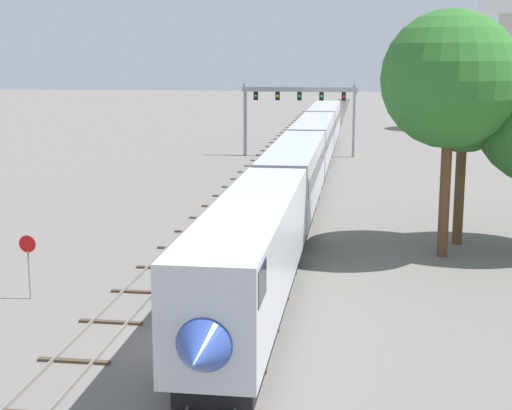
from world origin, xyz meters
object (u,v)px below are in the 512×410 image
object	(u,v)px
water_tower	(509,8)
trackside_tree_left	(450,80)
trackside_tree_mid	(464,97)
stop_sign	(28,258)
passenger_train	(306,158)
signal_gantry	(299,103)

from	to	relation	value
water_tower	trackside_tree_left	size ratio (longest dim) A/B	1.72
trackside_tree_mid	trackside_tree_left	bearing A→B (deg)	-111.01
trackside_tree_left	stop_sign	bearing A→B (deg)	-151.94
passenger_train	trackside_tree_left	bearing A→B (deg)	-65.45
trackside_tree_left	trackside_tree_mid	distance (m)	3.27
water_tower	trackside_tree_left	bearing A→B (deg)	-102.01
stop_sign	trackside_tree_left	distance (m)	22.45
signal_gantry	trackside_tree_left	size ratio (longest dim) A/B	0.94
passenger_train	stop_sign	xyz separation A→B (m)	(-10.00, -28.99, -0.73)
signal_gantry	trackside_tree_left	world-z (taller)	trackside_tree_left
signal_gantry	trackside_tree_mid	xyz separation A→B (m)	(12.06, -36.82, 2.69)
passenger_train	trackside_tree_mid	size ratio (longest dim) A/B	6.98
trackside_tree_mid	water_tower	bearing A→B (deg)	78.38
stop_sign	trackside_tree_mid	bearing A→B (deg)	33.01
passenger_train	signal_gantry	distance (m)	21.03
passenger_train	water_tower	size ratio (longest dim) A/B	3.61
passenger_train	stop_sign	size ratio (longest dim) A/B	27.76
signal_gantry	water_tower	distance (m)	44.04
water_tower	stop_sign	size ratio (longest dim) A/B	7.69
stop_sign	trackside_tree_mid	distance (m)	24.48
signal_gantry	water_tower	bearing A→B (deg)	51.51
stop_sign	trackside_tree_left	size ratio (longest dim) A/B	0.22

